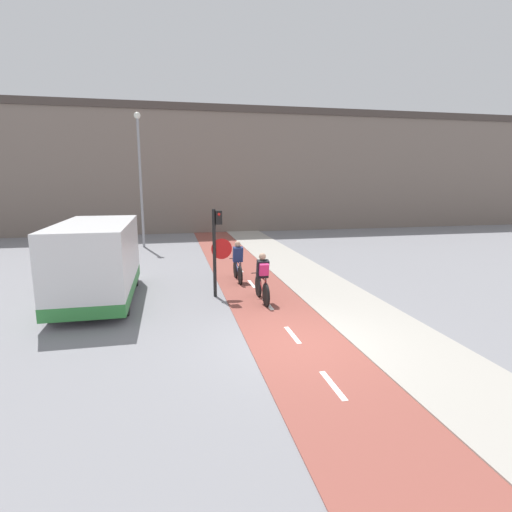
# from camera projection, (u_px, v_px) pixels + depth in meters

# --- Properties ---
(ground_plane) EXTENTS (120.00, 120.00, 0.00)m
(ground_plane) POSITION_uv_depth(u_px,v_px,m) (299.00, 344.00, 9.29)
(ground_plane) COLOR gray
(bike_lane) EXTENTS (2.37, 60.00, 0.02)m
(bike_lane) POSITION_uv_depth(u_px,v_px,m) (299.00, 343.00, 9.30)
(bike_lane) COLOR brown
(bike_lane) RESTS_ON ground_plane
(sidewalk_strip) EXTENTS (2.40, 60.00, 0.05)m
(sidewalk_strip) POSITION_uv_depth(u_px,v_px,m) (392.00, 335.00, 9.78)
(sidewalk_strip) COLOR #A8A399
(sidewalk_strip) RESTS_ON ground_plane
(building_row_background) EXTENTS (60.00, 5.20, 8.96)m
(building_row_background) POSITION_uv_depth(u_px,v_px,m) (206.00, 171.00, 30.66)
(building_row_background) COLOR slate
(building_row_background) RESTS_ON ground_plane
(traffic_light_pole) EXTENTS (0.67, 0.25, 2.86)m
(traffic_light_pole) POSITION_uv_depth(u_px,v_px,m) (217.00, 243.00, 12.78)
(traffic_light_pole) COLOR black
(traffic_light_pole) RESTS_ON ground_plane
(street_lamp_far) EXTENTS (0.36, 0.36, 7.36)m
(street_lamp_far) POSITION_uv_depth(u_px,v_px,m) (140.00, 167.00, 21.97)
(street_lamp_far) COLOR gray
(street_lamp_far) RESTS_ON ground_plane
(cyclist_near) EXTENTS (0.46, 1.79, 1.55)m
(cyclist_near) POSITION_uv_depth(u_px,v_px,m) (262.00, 279.00, 12.36)
(cyclist_near) COLOR black
(cyclist_near) RESTS_ON ground_plane
(cyclist_far) EXTENTS (0.46, 1.75, 1.53)m
(cyclist_far) POSITION_uv_depth(u_px,v_px,m) (238.00, 264.00, 14.92)
(cyclist_far) COLOR black
(cyclist_far) RESTS_ON ground_plane
(van) EXTENTS (2.12, 5.16, 2.48)m
(van) POSITION_uv_depth(u_px,v_px,m) (97.00, 263.00, 12.39)
(van) COLOR silver
(van) RESTS_ON ground_plane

